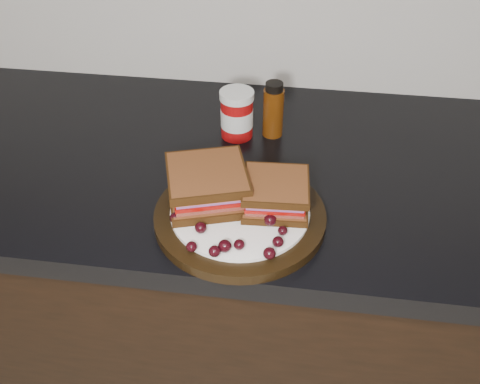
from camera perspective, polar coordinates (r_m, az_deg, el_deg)
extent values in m
cube|color=black|center=(1.34, -0.02, -13.03)|extent=(3.96, 0.58, 0.86)
cube|color=black|center=(1.02, -0.02, 2.55)|extent=(3.98, 0.60, 0.04)
cylinder|color=black|center=(0.87, 0.00, -2.59)|extent=(0.28, 0.28, 0.02)
ellipsoid|color=black|center=(0.84, -6.86, -2.75)|extent=(0.02, 0.02, 0.02)
ellipsoid|color=black|center=(0.82, -4.21, -3.82)|extent=(0.02, 0.02, 0.02)
ellipsoid|color=black|center=(0.79, -5.18, -5.83)|extent=(0.02, 0.02, 0.02)
ellipsoid|color=black|center=(0.78, -2.73, -6.33)|extent=(0.02, 0.02, 0.02)
ellipsoid|color=black|center=(0.79, -1.64, -5.78)|extent=(0.02, 0.02, 0.02)
ellipsoid|color=black|center=(0.79, -0.08, -5.63)|extent=(0.02, 0.02, 0.02)
ellipsoid|color=black|center=(0.78, 3.16, -6.55)|extent=(0.02, 0.02, 0.02)
ellipsoid|color=black|center=(0.80, 4.07, -5.32)|extent=(0.02, 0.02, 0.02)
ellipsoid|color=black|center=(0.82, 4.57, -4.13)|extent=(0.02, 0.02, 0.01)
ellipsoid|color=black|center=(0.83, 3.24, -2.98)|extent=(0.02, 0.02, 0.02)
ellipsoid|color=black|center=(0.87, 5.25, -0.76)|extent=(0.02, 0.02, 0.02)
ellipsoid|color=black|center=(0.87, 4.32, -0.81)|extent=(0.02, 0.02, 0.02)
ellipsoid|color=black|center=(0.89, 3.22, 0.11)|extent=(0.02, 0.02, 0.02)
ellipsoid|color=black|center=(0.90, -4.05, 0.74)|extent=(0.02, 0.02, 0.02)
ellipsoid|color=black|center=(0.88, -4.75, -0.28)|extent=(0.02, 0.02, 0.02)
ellipsoid|color=black|center=(0.87, -4.18, -1.10)|extent=(0.02, 0.02, 0.02)
ellipsoid|color=black|center=(0.90, -3.42, 0.38)|extent=(0.02, 0.02, 0.01)
ellipsoid|color=black|center=(0.89, -3.84, 0.15)|extent=(0.02, 0.02, 0.02)
ellipsoid|color=black|center=(0.87, -5.87, -1.10)|extent=(0.02, 0.02, 0.02)
cylinder|color=#9C0B0C|center=(1.06, -0.34, 8.31)|extent=(0.09, 0.09, 0.10)
cylinder|color=#492107|center=(1.06, 3.57, 8.80)|extent=(0.05, 0.05, 0.11)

